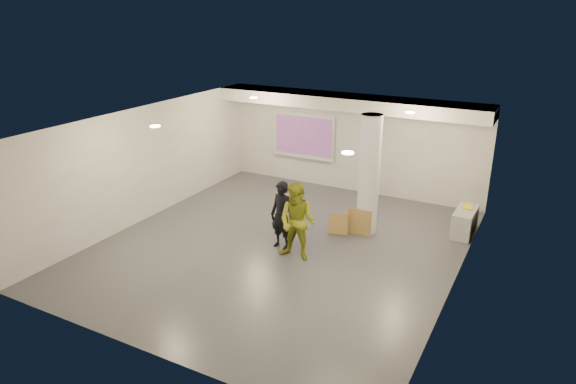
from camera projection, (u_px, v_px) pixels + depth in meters
The scene contains 19 objects.
floor at pixel (280, 246), 12.22m from camera, with size 8.00×9.00×0.01m, color #3A3D41.
ceiling at pixel (279, 122), 11.19m from camera, with size 8.00×9.00×0.01m, color white.
wall_back at pixel (352, 143), 15.43m from camera, with size 8.00×0.01×3.00m, color beige.
wall_front at pixel (140, 273), 7.98m from camera, with size 8.00×0.01×3.00m, color beige.
wall_left at pixel (147, 163), 13.47m from camera, with size 0.01×9.00×3.00m, color beige.
wall_right at pixel (460, 220), 9.94m from camera, with size 0.01×9.00×3.00m, color beige.
soffit_band at pixel (347, 102), 14.52m from camera, with size 8.00×1.10×0.36m, color silver.
downlight_nw at pixel (254, 98), 14.24m from camera, with size 0.22×0.22×0.02m, color #ECD48B.
downlight_ne at pixel (410, 113), 12.29m from camera, with size 0.22×0.22×0.02m, color #ECD48B.
downlight_sw at pixel (155, 126), 10.92m from camera, with size 0.22×0.22×0.02m, color #ECD48B.
downlight_se at pixel (348, 153), 8.98m from camera, with size 0.22×0.22×0.02m, color #ECD48B.
column at pixel (369, 175), 12.53m from camera, with size 0.52×0.52×3.00m, color silver.
projection_screen at pixel (304, 136), 16.09m from camera, with size 2.10×0.13×1.42m.
credenza at pixel (465, 222), 12.78m from camera, with size 0.46×1.11×0.65m, color #9EA0A3.
postit_pad at pixel (468, 207), 12.81m from camera, with size 0.23×0.31×0.03m, color yellow.
cardboard_back at pixel (359, 222), 12.76m from camera, with size 0.60×0.05×0.66m, color olive.
cardboard_front at pixel (338, 224), 12.81m from camera, with size 0.48×0.05×0.53m, color olive.
woman at pixel (282, 216), 11.89m from camera, with size 0.60×0.39×1.64m, color black.
man at pixel (297, 222), 11.35m from camera, with size 0.87×0.68×1.79m, color olive.
Camera 1 is at (5.35, -9.64, 5.43)m, focal length 32.00 mm.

